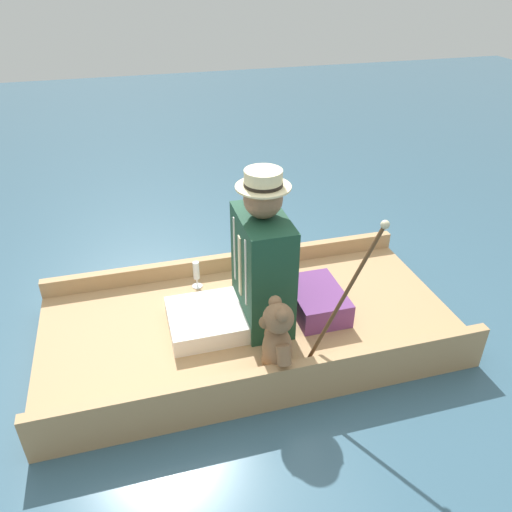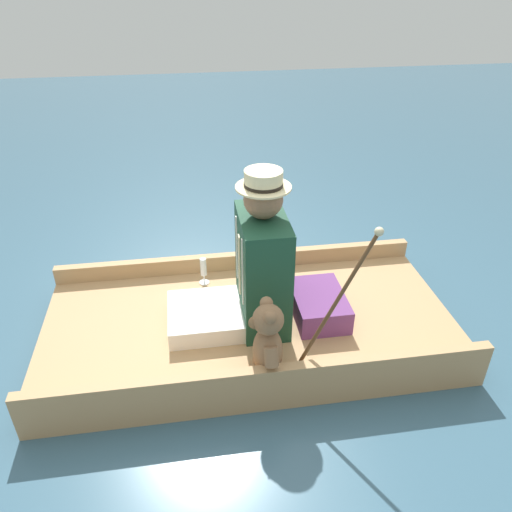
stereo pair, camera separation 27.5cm
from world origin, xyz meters
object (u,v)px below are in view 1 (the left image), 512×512
object	(u,v)px
seated_person	(253,271)
teddy_bear	(277,339)
walking_cane	(349,287)
wine_glass	(196,272)

from	to	relation	value
seated_person	teddy_bear	xyz separation A→B (m)	(-0.43, -0.01, -0.15)
seated_person	walking_cane	distance (m)	0.61
seated_person	teddy_bear	bearing A→B (deg)	-173.56
walking_cane	wine_glass	bearing A→B (deg)	34.95
wine_glass	seated_person	bearing A→B (deg)	-148.61
seated_person	walking_cane	bearing A→B (deg)	-137.06
wine_glass	walking_cane	world-z (taller)	walking_cane
walking_cane	seated_person	bearing A→B (deg)	37.96
seated_person	wine_glass	bearing A→B (deg)	36.37
teddy_bear	wine_glass	bearing A→B (deg)	17.54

